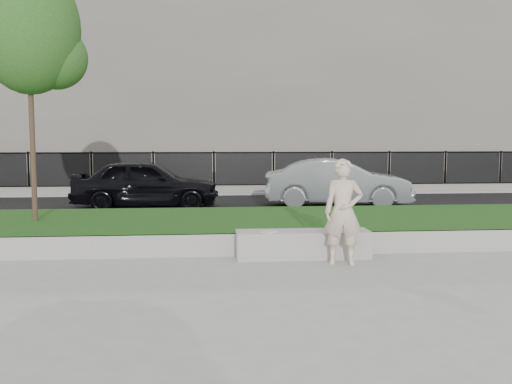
{
  "coord_description": "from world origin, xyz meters",
  "views": [
    {
      "loc": [
        -0.97,
        -8.94,
        2.08
      ],
      "look_at": [
        -0.04,
        1.2,
        1.13
      ],
      "focal_mm": 40.0,
      "sensor_mm": 36.0,
      "label": 1
    }
  ],
  "objects": [
    {
      "name": "man",
      "position": [
        1.33,
        0.25,
        0.88
      ],
      "size": [
        0.7,
        0.53,
        1.75
      ],
      "primitive_type": "imported",
      "rotation": [
        0.0,
        0.0,
        -0.18
      ],
      "color": "beige",
      "rests_on": "ground"
    },
    {
      "name": "stone_bench",
      "position": [
        0.75,
        0.8,
        0.24
      ],
      "size": [
        2.33,
        0.58,
        0.48
      ],
      "primitive_type": "cube",
      "color": "gray",
      "rests_on": "ground"
    },
    {
      "name": "young_tree",
      "position": [
        -4.36,
        3.08,
        4.19
      ],
      "size": [
        2.13,
        2.03,
        5.21
      ],
      "color": "#38281C",
      "rests_on": "grass_bank"
    },
    {
      "name": "car_silver",
      "position": [
        3.04,
        7.88,
        0.76
      ],
      "size": [
        4.51,
        2.1,
        1.43
      ],
      "primitive_type": "imported",
      "rotation": [
        0.0,
        0.0,
        1.43
      ],
      "color": "gray",
      "rests_on": "street"
    },
    {
      "name": "grass_bank",
      "position": [
        0.0,
        3.0,
        0.2
      ],
      "size": [
        34.0,
        4.0,
        0.4
      ],
      "primitive_type": "cube",
      "color": "black",
      "rests_on": "ground"
    },
    {
      "name": "building_facade",
      "position": [
        0.0,
        20.0,
        5.0
      ],
      "size": [
        34.0,
        10.0,
        10.0
      ],
      "primitive_type": "cube",
      "color": "#68635B",
      "rests_on": "ground"
    },
    {
      "name": "book",
      "position": [
        0.14,
        0.66,
        0.49
      ],
      "size": [
        0.31,
        0.29,
        0.03
      ],
      "primitive_type": "cube",
      "rotation": [
        0.0,
        0.0,
        0.64
      ],
      "color": "beige",
      "rests_on": "stone_bench"
    },
    {
      "name": "far_pavement",
      "position": [
        0.0,
        13.0,
        0.06
      ],
      "size": [
        34.0,
        3.0,
        0.12
      ],
      "primitive_type": "cube",
      "color": "gray",
      "rests_on": "ground"
    },
    {
      "name": "grass_kerb",
      "position": [
        0.0,
        1.04,
        0.2
      ],
      "size": [
        34.0,
        0.08,
        0.4
      ],
      "primitive_type": "cube",
      "color": "gray",
      "rests_on": "ground"
    },
    {
      "name": "car_dark",
      "position": [
        -2.67,
        7.96,
        0.76
      ],
      "size": [
        4.29,
        1.84,
        1.45
      ],
      "primitive_type": "imported",
      "rotation": [
        0.0,
        0.0,
        1.54
      ],
      "color": "black",
      "rests_on": "street"
    },
    {
      "name": "street",
      "position": [
        0.0,
        8.5,
        0.02
      ],
      "size": [
        34.0,
        7.0,
        0.04
      ],
      "primitive_type": "cube",
      "color": "black",
      "rests_on": "ground"
    },
    {
      "name": "iron_fence",
      "position": [
        0.0,
        12.0,
        0.54
      ],
      "size": [
        32.0,
        0.3,
        1.5
      ],
      "color": "slate",
      "rests_on": "far_pavement"
    },
    {
      "name": "ground",
      "position": [
        0.0,
        0.0,
        0.0
      ],
      "size": [
        90.0,
        90.0,
        0.0
      ],
      "primitive_type": "plane",
      "color": "gray",
      "rests_on": "ground"
    }
  ]
}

